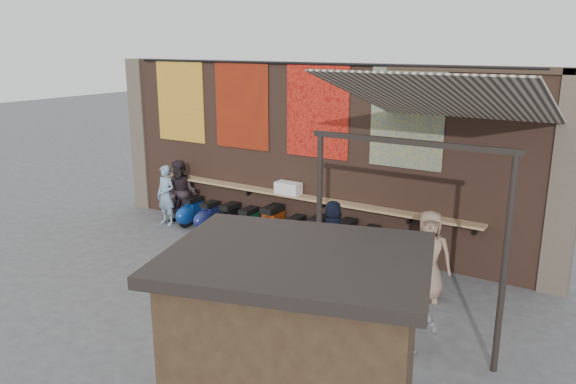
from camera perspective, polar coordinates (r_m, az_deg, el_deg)
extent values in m
plane|color=#474749|center=(10.98, -5.09, -8.78)|extent=(70.00, 70.00, 0.00)
cube|color=brown|center=(12.53, 2.21, 3.86)|extent=(10.00, 0.40, 4.00)
cube|color=#4C4238|center=(15.76, -14.44, 5.69)|extent=(0.50, 0.50, 4.00)
cube|color=#4C4238|center=(10.95, 26.43, 0.67)|extent=(0.50, 0.50, 4.00)
cube|color=#9E7A51|center=(12.43, 1.31, -0.49)|extent=(8.00, 0.32, 0.05)
cube|color=white|center=(12.52, 0.03, 0.39)|extent=(0.58, 0.29, 0.27)
cube|color=#9F3817|center=(14.35, -10.89, 9.06)|extent=(1.50, 0.02, 2.00)
cube|color=red|center=(13.13, -4.74, 8.75)|extent=(1.50, 0.02, 2.00)
cube|color=red|center=(12.04, 2.97, 8.22)|extent=(1.50, 0.02, 2.00)
cube|color=#25468A|center=(11.21, 11.98, 7.41)|extent=(1.50, 0.02, 2.00)
cylinder|color=black|center=(12.11, 1.74, 12.92)|extent=(9.50, 0.06, 0.06)
imported|color=#7A95B2|center=(14.21, -12.29, -0.32)|extent=(0.57, 0.40, 1.50)
imported|color=#292025|center=(14.17, -10.79, -0.04)|extent=(0.93, 0.82, 1.61)
imported|color=black|center=(9.50, 4.62, -6.44)|extent=(1.20, 0.90, 1.90)
imported|color=slate|center=(8.43, 12.21, -10.82)|extent=(1.18, 0.99, 1.58)
imported|color=#93745E|center=(10.12, 14.04, -6.32)|extent=(0.92, 0.76, 1.63)
cube|color=black|center=(5.90, 0.91, -18.12)|extent=(2.57, 2.20, 2.38)
cube|color=black|center=(5.32, 0.97, -6.75)|extent=(2.90, 2.52, 0.12)
cube|color=gold|center=(6.36, 2.95, -9.99)|extent=(1.16, 0.38, 0.50)
cube|color=#473321|center=(6.77, 2.85, -16.58)|extent=(1.78, 0.61, 0.06)
cube|color=beige|center=(9.28, 15.68, 9.10)|extent=(3.20, 3.28, 0.97)
cube|color=#33261C|center=(10.78, 18.38, 11.78)|extent=(3.30, 0.08, 0.12)
cube|color=black|center=(7.92, 12.24, 4.97)|extent=(3.00, 0.08, 0.08)
cylinder|color=black|center=(8.87, 3.18, -3.87)|extent=(0.09, 0.09, 3.10)
cylinder|color=black|center=(7.98, 21.14, -7.09)|extent=(0.09, 0.09, 3.10)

